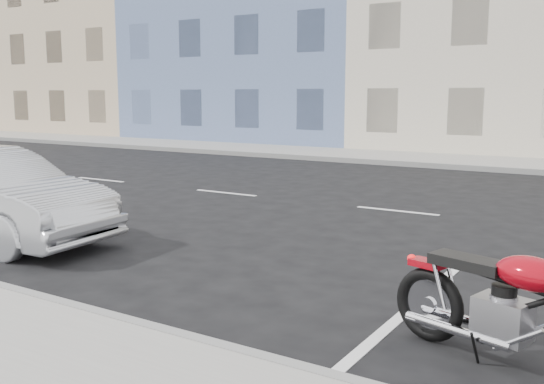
{
  "coord_description": "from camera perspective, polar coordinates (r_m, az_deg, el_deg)",
  "views": [
    {
      "loc": [
        1.95,
        -10.73,
        2.16
      ],
      "look_at": [
        -2.55,
        -3.56,
        0.8
      ],
      "focal_mm": 40.0,
      "sensor_mm": 36.0,
      "label": 1
    }
  ],
  "objects": [
    {
      "name": "curb_far",
      "position": [
        19.16,
        10.66,
        2.73
      ],
      "size": [
        80.0,
        0.12,
        0.16
      ],
      "primitive_type": "cube",
      "color": "gray",
      "rests_on": "ground"
    },
    {
      "name": "sidewalk_far",
      "position": [
        20.74,
        12.39,
        3.14
      ],
      "size": [
        80.0,
        3.4,
        0.15
      ],
      "primitive_type": "cube",
      "color": "gray",
      "rests_on": "ground"
    },
    {
      "name": "bldg_blue",
      "position": [
        31.69,
        1.63,
        16.99
      ],
      "size": [
        12.0,
        12.0,
        13.0
      ],
      "primitive_type": "cube",
      "color": "slate",
      "rests_on": "ground"
    },
    {
      "name": "ground",
      "position": [
        11.12,
        21.41,
        -2.71
      ],
      "size": [
        120.0,
        120.0,
        0.0
      ],
      "primitive_type": "plane",
      "color": "black",
      "rests_on": "ground"
    },
    {
      "name": "bldg_far_west",
      "position": [
        39.07,
        -14.24,
        14.49
      ],
      "size": [
        12.0,
        12.0,
        12.0
      ],
      "primitive_type": "cube",
      "color": "#C4AC8A",
      "rests_on": "ground"
    }
  ]
}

